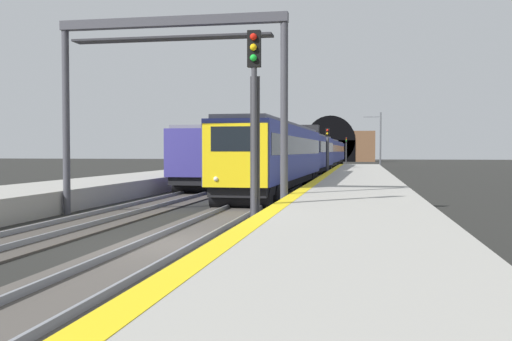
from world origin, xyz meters
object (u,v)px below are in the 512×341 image
object	(u,v)px
train_main_approaching	(318,152)
catenary_mast_near	(380,140)
railway_signal_mid	(327,149)
train_adjacent_platform	(255,153)
railway_signal_near	(254,114)
overhead_signal_gantry	(171,67)
railway_signal_far	(346,147)

from	to	relation	value
train_main_approaching	catenary_mast_near	bearing A→B (deg)	152.48
train_main_approaching	catenary_mast_near	world-z (taller)	catenary_mast_near
railway_signal_mid	catenary_mast_near	size ratio (longest dim) A/B	0.60
train_adjacent_platform	railway_signal_near	world-z (taller)	railway_signal_near
train_adjacent_platform	railway_signal_near	distance (m)	34.72
train_adjacent_platform	railway_signal_mid	distance (m)	6.79
train_main_approaching	train_adjacent_platform	distance (m)	15.67
railway_signal_near	overhead_signal_gantry	xyz separation A→B (m)	(4.49, 4.01, 2.10)
railway_signal_far	overhead_signal_gantry	world-z (taller)	overhead_signal_gantry
train_adjacent_platform	railway_signal_mid	world-z (taller)	train_adjacent_platform
railway_signal_mid	catenary_mast_near	bearing A→B (deg)	167.89
railway_signal_near	railway_signal_mid	xyz separation A→B (m)	(36.77, -0.00, -0.86)
train_main_approaching	train_adjacent_platform	xyz separation A→B (m)	(-15.02, 4.44, -0.07)
train_main_approaching	catenary_mast_near	size ratio (longest dim) A/B	11.21
railway_signal_near	catenary_mast_near	bearing A→B (deg)	174.98
railway_signal_mid	railway_signal_far	size ratio (longest dim) A/B	0.87
train_adjacent_platform	railway_signal_near	size ratio (longest dim) A/B	6.61
catenary_mast_near	railway_signal_near	bearing A→B (deg)	174.98
railway_signal_near	railway_signal_far	xyz separation A→B (m)	(102.95, -0.00, -0.38)
train_main_approaching	railway_signal_near	size ratio (longest dim) A/B	14.30
railway_signal_far	overhead_signal_gantry	size ratio (longest dim) A/B	0.59
train_main_approaching	railway_signal_far	size ratio (longest dim) A/B	16.17
train_main_approaching	railway_signal_mid	distance (m)	12.52
railway_signal_near	railway_signal_far	size ratio (longest dim) A/B	1.13
train_adjacent_platform	railway_signal_near	bearing A→B (deg)	-169.08
train_main_approaching	railway_signal_mid	size ratio (longest dim) A/B	18.67
train_main_approaching	overhead_signal_gantry	world-z (taller)	overhead_signal_gantry
train_adjacent_platform	overhead_signal_gantry	size ratio (longest dim) A/B	4.44
railway_signal_far	train_adjacent_platform	bearing A→B (deg)	-5.18
train_main_approaching	railway_signal_far	distance (m)	53.83
train_main_approaching	overhead_signal_gantry	size ratio (longest dim) A/B	9.61
railway_signal_mid	catenary_mast_near	xyz separation A→B (m)	(25.48, -5.47, 1.22)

